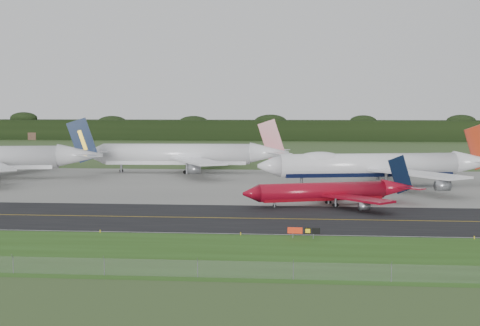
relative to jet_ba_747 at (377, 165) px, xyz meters
name	(u,v)px	position (x,y,z in m)	size (l,w,h in m)	color
ground	(264,215)	(-27.43, -48.03, -5.62)	(600.00, 600.00, 0.00)	#344B23
grass_verge	(252,255)	(-27.43, -83.03, -5.62)	(400.00, 30.00, 0.01)	#2C4D16
taxiway	(263,218)	(-27.43, -52.03, -5.61)	(400.00, 32.00, 0.02)	black
apron	(273,184)	(-27.43, 2.97, -5.62)	(400.00, 78.00, 0.01)	gray
taxiway_centreline	(263,218)	(-27.43, -52.03, -5.59)	(400.00, 0.40, 0.00)	#C49712
taxiway_edge_line	(258,234)	(-27.43, -67.53, -5.59)	(400.00, 0.25, 0.00)	silver
perimeter_fence	(245,270)	(-27.43, -96.03, -4.52)	(320.00, 0.10, 320.00)	slate
horizon_treeline	(287,131)	(-27.43, 225.73, -0.15)	(700.00, 25.00, 12.00)	black
jet_ba_747	(377,165)	(0.00, 0.00, 0.00)	(65.37, 53.36, 16.53)	white
jet_red_737	(332,192)	(-13.58, -33.90, -2.70)	(38.19, 30.30, 10.58)	maroon
jet_star_tail	(187,155)	(-55.65, 30.60, 0.07)	(64.77, 54.21, 17.10)	white
taxiway_sign	(304,231)	(-19.92, -70.30, -4.38)	(5.28, 0.48, 1.76)	slate
edge_marker_left	(100,231)	(-54.24, -68.53, -5.37)	(0.16, 0.16, 0.50)	yellow
edge_marker_center	(241,234)	(-30.34, -68.53, -5.37)	(0.16, 0.16, 0.50)	yellow
edge_marker_right	(474,238)	(7.59, -68.53, -5.37)	(0.16, 0.16, 0.50)	yellow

